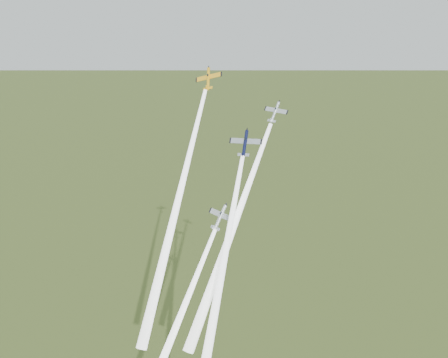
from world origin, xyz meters
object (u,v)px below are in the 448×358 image
at_px(plane_navy, 245,143).
at_px(plane_silver_low, 220,217).
at_px(plane_yellow, 208,79).
at_px(plane_silver_right, 275,112).

relative_size(plane_navy, plane_silver_low, 1.02).
height_order(plane_yellow, plane_navy, plane_yellow).
distance_m(plane_yellow, plane_navy, 23.17).
height_order(plane_yellow, plane_silver_right, plane_yellow).
relative_size(plane_yellow, plane_silver_low, 0.98).
height_order(plane_navy, plane_silver_low, plane_navy).
bearing_deg(plane_silver_right, plane_yellow, -176.54).
bearing_deg(plane_navy, plane_silver_low, -122.87).
bearing_deg(plane_yellow, plane_silver_right, -11.62).
distance_m(plane_navy, plane_silver_right, 11.15).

